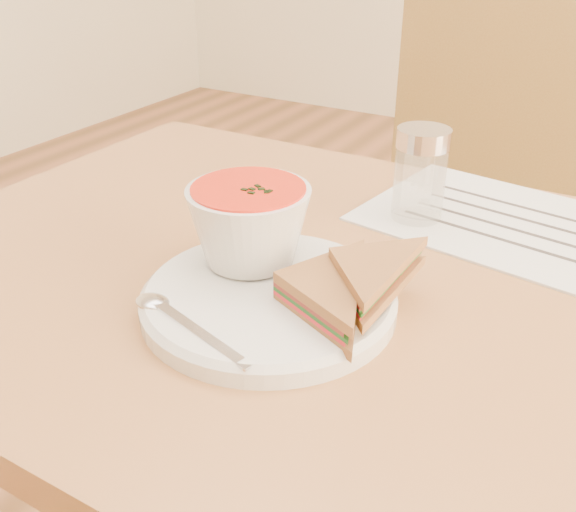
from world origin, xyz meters
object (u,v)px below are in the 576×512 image
Objects in this scene: soup_bowl at (250,229)px; condiment_shaker at (420,175)px; chair_far at (479,248)px; plate at (269,300)px.

soup_bowl is 0.25m from condiment_shaker.
chair_far is at bearing 91.33° from condiment_shaker.
plate is 0.08m from soup_bowl.
chair_far is 0.77m from soup_bowl.
chair_far reaches higher than plate.
chair_far reaches higher than condiment_shaker.
chair_far is 0.78m from plate.
soup_bowl is (-0.04, 0.04, 0.05)m from plate.
chair_far is at bearing 86.70° from plate.
chair_far is 7.95× the size of soup_bowl.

